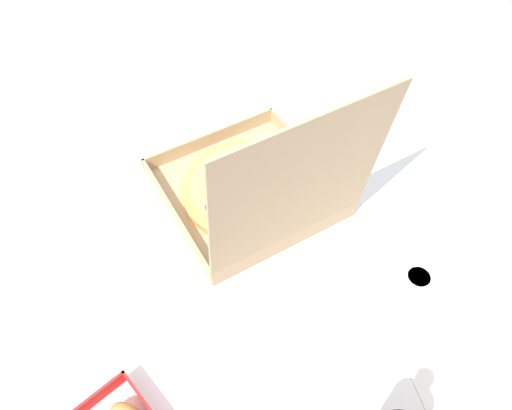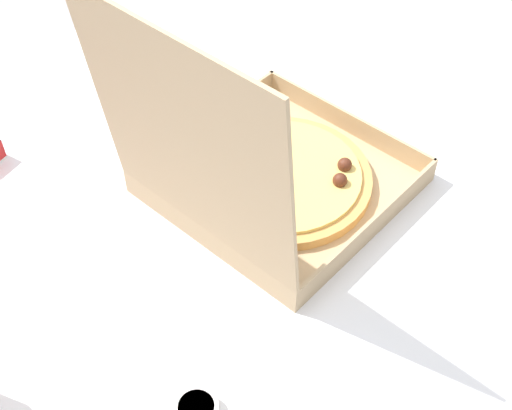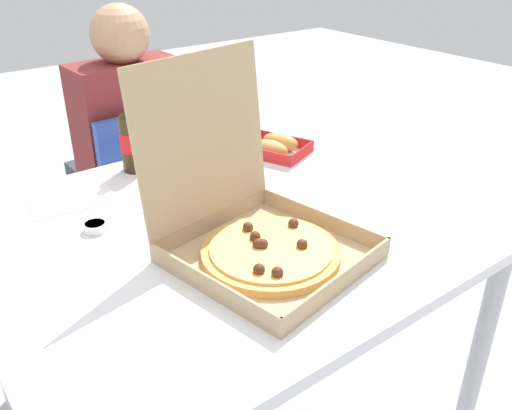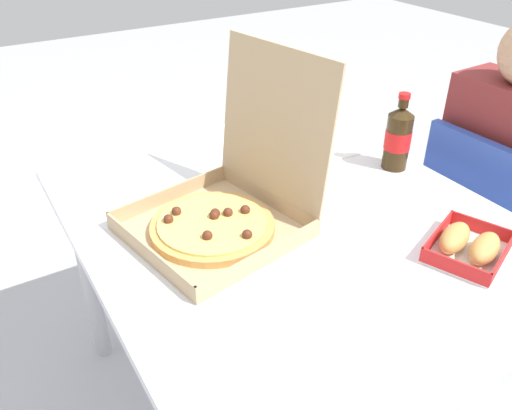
{
  "view_description": "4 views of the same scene",
  "coord_description": "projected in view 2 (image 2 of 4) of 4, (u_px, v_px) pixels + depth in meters",
  "views": [
    {
      "loc": [
        0.18,
        0.48,
        1.6
      ],
      "look_at": [
        -0.03,
        -0.11,
        0.79
      ],
      "focal_mm": 33.69,
      "sensor_mm": 36.0,
      "label": 1
    },
    {
      "loc": [
        -0.66,
        0.34,
        1.57
      ],
      "look_at": [
        -0.06,
        -0.12,
        0.76
      ],
      "focal_mm": 49.52,
      "sensor_mm": 36.0,
      "label": 2
    },
    {
      "loc": [
        -0.64,
        -0.95,
        1.38
      ],
      "look_at": [
        0.03,
        -0.05,
        0.79
      ],
      "focal_mm": 38.12,
      "sensor_mm": 36.0,
      "label": 3
    },
    {
      "loc": [
        0.89,
        -0.63,
        1.45
      ],
      "look_at": [
        -0.02,
        -0.08,
        0.78
      ],
      "focal_mm": 36.44,
      "sensor_mm": 36.0,
      "label": 4
    }
  ],
  "objects": [
    {
      "name": "dining_table",
      "position": [
        176.0,
        257.0,
        1.16
      ],
      "size": [
        1.17,
        0.98,
        0.74
      ],
      "color": "white",
      "rests_on": "ground_plane"
    },
    {
      "name": "pizza_box_open",
      "position": [
        266.0,
        173.0,
        1.1
      ],
      "size": [
        0.43,
        0.46,
        0.4
      ],
      "color": "tan",
      "rests_on": "dining_table"
    },
    {
      "name": "dipping_sauce_cup",
      "position": [
        196.0,
        409.0,
        0.88
      ],
      "size": [
        0.06,
        0.06,
        0.02
      ],
      "color": "white",
      "rests_on": "dining_table"
    }
  ]
}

